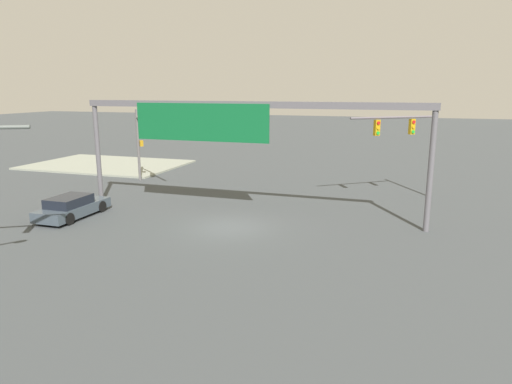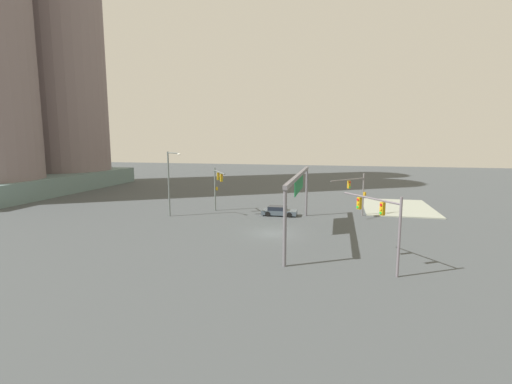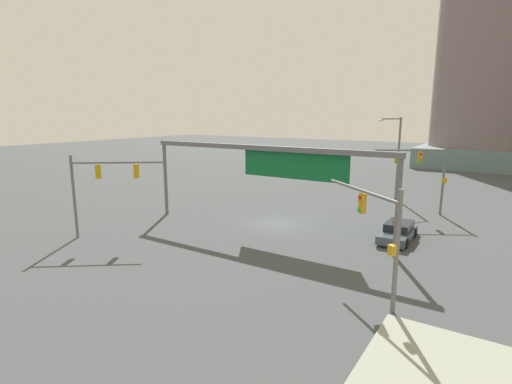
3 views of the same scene
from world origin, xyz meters
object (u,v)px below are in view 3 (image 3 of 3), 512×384
Objects in this scene: traffic_signal_opposite_side at (378,223)px; streetlamp_curved_arm at (396,152)px; sedan_car_approaching at (398,232)px; traffic_signal_near_corner at (425,167)px; traffic_signal_cross_street at (100,180)px.

streetlamp_curved_arm reaches higher than traffic_signal_opposite_side.
traffic_signal_near_corner is at bearing 179.18° from sedan_car_approaching.
traffic_signal_opposite_side is 1.22× the size of sedan_car_approaching.
streetlamp_curved_arm is at bearing -165.31° from sedan_car_approaching.
streetlamp_curved_arm is 14.16m from sedan_car_approaching.
traffic_signal_opposite_side reaches higher than sedan_car_approaching.
traffic_signal_cross_street reaches higher than sedan_car_approaching.
streetlamp_curved_arm reaches higher than sedan_car_approaching.
traffic_signal_near_corner is 6.13m from streetlamp_curved_arm.
traffic_signal_near_corner is 1.03× the size of traffic_signal_cross_street.
streetlamp_curved_arm is at bearing -84.87° from traffic_signal_near_corner.
sedan_car_approaching is at bearing -6.28° from traffic_signal_cross_street.
traffic_signal_cross_street is (-18.46, -0.92, 0.45)m from traffic_signal_opposite_side.
streetlamp_curved_arm is 1.84× the size of sedan_car_approaching.
sedan_car_approaching is at bearing 58.75° from traffic_signal_near_corner.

